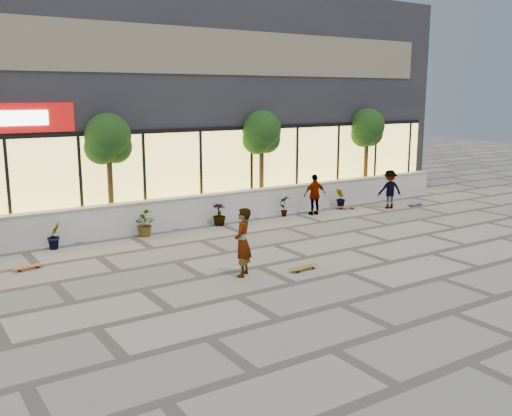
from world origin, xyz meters
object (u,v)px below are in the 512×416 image
tree_midwest (108,142)px  skater_right_near (315,195)px  skater_right_far (390,189)px  skateboard_left (28,267)px  skateboard_right_near (346,207)px  skateboard_center (304,267)px  tree_east (367,130)px  skateboard_right_far (415,204)px  skater_center (243,242)px  tree_mideast (262,135)px

tree_midwest → skater_right_near: size_ratio=2.53×
skater_right_near → skater_right_far: (3.30, -0.65, -0.00)m
skater_right_near → skateboard_left: 10.76m
skateboard_left → skater_right_far: bearing=-7.7°
skater_right_near → skateboard_left: (-10.65, -1.35, -0.70)m
skateboard_right_near → skateboard_center: bearing=-113.1°
tree_east → skateboard_right_far: 3.87m
skater_right_near → skateboard_center: skater_right_near is taller
skater_center → skateboard_right_near: bearing=168.1°
tree_east → skater_center: size_ratio=2.25×
tree_midwest → tree_mideast: same height
tree_midwest → skater_right_far: bearing=-12.2°
skater_right_near → skateboard_right_far: size_ratio=1.82×
tree_midwest → skateboard_right_far: bearing=-12.0°
tree_east → skateboard_left: tree_east is taller
skater_right_far → skateboard_right_near: 1.89m
skater_right_far → skateboard_right_near: size_ratio=1.92×
skater_center → skater_right_near: bearing=173.9°
tree_east → skater_center: 12.41m
tree_mideast → tree_east: (5.50, 0.00, 0.00)m
skateboard_left → skater_right_near: bearing=-3.3°
tree_midwest → skater_center: bearing=-80.1°
skater_right_far → skateboard_left: skater_right_far is taller
tree_midwest → tree_east: same height
tree_midwest → skater_right_far: tree_midwest is taller
tree_mideast → skateboard_right_far: (5.92, -2.53, -2.90)m
skater_right_near → skateboard_right_near: (1.73, 0.15, -0.70)m
tree_east → skater_right_near: size_ratio=2.53×
tree_midwest → skater_center: (1.13, -6.48, -2.11)m
tree_midwest → skateboard_right_far: 12.53m
skateboard_center → tree_midwest: bearing=107.1°
tree_east → skater_right_far: 3.31m
skateboard_center → skateboard_left: (-5.99, 3.99, -0.01)m
tree_midwest → skater_right_far: 11.10m
skateboard_right_near → skater_center: bearing=-121.6°
tree_midwest → tree_east: (11.50, 0.00, 0.00)m
tree_midwest → skateboard_left: (-3.32, -2.99, -2.91)m
skater_center → tree_east: bearing=168.0°
skater_center → skater_right_far: 10.38m
skateboard_left → skateboard_right_far: (15.24, 0.46, 0.01)m
tree_east → tree_midwest: bearing=180.0°
tree_east → skater_right_far: size_ratio=2.54×
skateboard_right_near → skateboard_right_far: 3.03m
tree_midwest → tree_mideast: (6.00, 0.00, 0.00)m
skateboard_right_near → skateboard_left: bearing=-146.9°
skater_center → skater_right_near: skater_center is taller
tree_midwest → skateboard_center: (2.68, -6.98, -2.90)m
skater_right_far → skateboard_right_far: skater_right_far is taller
tree_midwest → tree_mideast: 6.00m
tree_east → skateboard_right_far: size_ratio=4.60×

